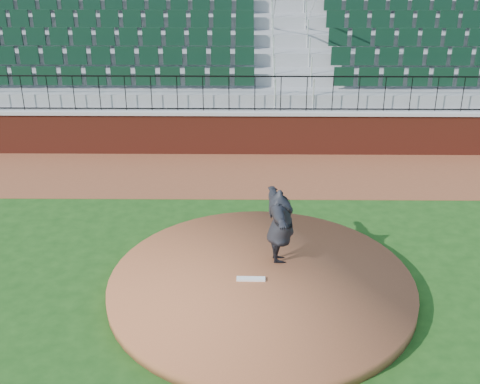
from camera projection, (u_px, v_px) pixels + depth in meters
The scene contains 10 objects.
ground at pixel (239, 284), 12.54m from camera, with size 90.00×90.00×0.00m, color #194313.
warning_track at pixel (241, 174), 17.42m from camera, with size 34.00×3.20×0.01m, color brown.
field_wall at pixel (242, 133), 18.62m from camera, with size 34.00×0.35×1.20m, color maroon.
wall_cap at pixel (242, 112), 18.34m from camera, with size 34.00×0.45×0.10m, color #B7B7B7.
wall_railing at pixel (242, 94), 18.10m from camera, with size 34.00×0.05×1.00m, color black, non-canonical shape.
seating_stands at pixel (243, 54), 20.36m from camera, with size 34.00×5.10×4.60m, color gray, non-canonical shape.
concourse_wall at pixel (243, 23), 22.69m from camera, with size 34.00×0.50×5.50m, color maroon.
pitchers_mound at pixel (261, 286), 12.25m from camera, with size 5.87×5.87×0.25m, color brown.
pitching_rubber at pixel (251, 279), 12.23m from camera, with size 0.55×0.14×0.04m, color white.
pitcher at pixel (280, 226), 12.54m from camera, with size 1.94×0.53×1.58m, color black.
Camera 1 is at (0.12, -10.57, 7.00)m, focal length 47.73 mm.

